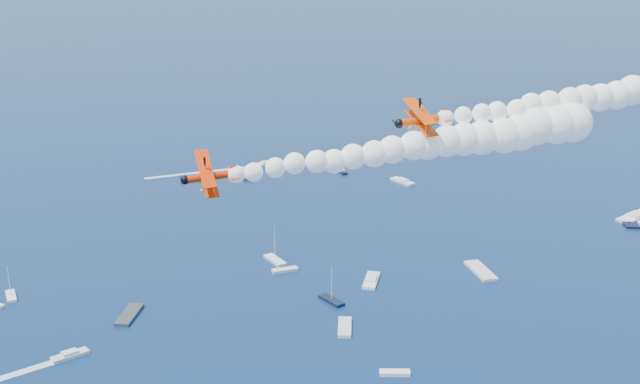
% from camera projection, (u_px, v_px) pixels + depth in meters
% --- Properties ---
extents(biplane_lead, '(11.73, 12.29, 7.34)m').
position_uv_depth(biplane_lead, '(423.00, 120.00, 108.15)').
color(biplane_lead, '#DC3D04').
extents(biplane_trail, '(11.23, 11.66, 7.77)m').
position_uv_depth(biplane_trail, '(210.00, 176.00, 101.49)').
color(biplane_trail, red).
extents(smoke_trail_lead, '(54.55, 53.77, 9.46)m').
position_uv_depth(smoke_trail_lead, '(602.00, 96.00, 113.72)').
color(smoke_trail_lead, white).
extents(smoke_trail_trail, '(54.55, 53.79, 9.46)m').
position_uv_depth(smoke_trail_trail, '(411.00, 148.00, 107.08)').
color(smoke_trail_trail, white).
extents(spectator_boats, '(235.16, 149.87, 0.70)m').
position_uv_depth(spectator_boats, '(481.00, 269.00, 199.14)').
color(spectator_boats, white).
rests_on(spectator_boats, ground).
extents(boat_wakes, '(171.56, 211.53, 0.04)m').
position_uv_depth(boat_wakes, '(324.00, 230.00, 225.61)').
color(boat_wakes, white).
rests_on(boat_wakes, ground).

